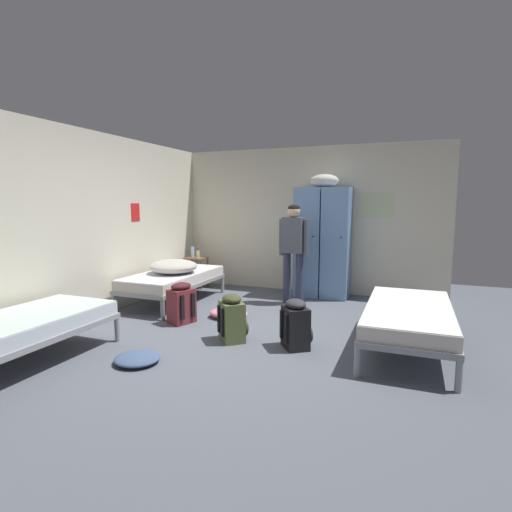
{
  "coord_description": "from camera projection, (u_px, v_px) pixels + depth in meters",
  "views": [
    {
      "loc": [
        1.77,
        -4.22,
        1.59
      ],
      "look_at": [
        0.0,
        0.27,
        0.95
      ],
      "focal_mm": 27.93,
      "sensor_mm": 36.0,
      "label": 1
    }
  ],
  "objects": [
    {
      "name": "ground_plane",
      "position": [
        248.0,
        338.0,
        4.74
      ],
      "size": [
        8.78,
        8.78,
        0.0
      ],
      "primitive_type": "plane",
      "color": "#565B66"
    },
    {
      "name": "room_backdrop",
      "position": [
        205.0,
        223.0,
        6.22
      ],
      "size": [
        4.77,
        5.54,
        2.57
      ],
      "color": "beige",
      "rests_on": "ground_plane"
    },
    {
      "name": "locker_bank",
      "position": [
        323.0,
        240.0,
        6.76
      ],
      "size": [
        0.9,
        0.55,
        2.07
      ],
      "color": "#6B93C6",
      "rests_on": "ground_plane"
    },
    {
      "name": "shelf_unit",
      "position": [
        196.0,
        269.0,
        7.56
      ],
      "size": [
        0.38,
        0.3,
        0.57
      ],
      "color": "brown",
      "rests_on": "ground_plane"
    },
    {
      "name": "bed_left_rear",
      "position": [
        174.0,
        279.0,
        6.4
      ],
      "size": [
        0.9,
        1.9,
        0.49
      ],
      "color": "gray",
      "rests_on": "ground_plane"
    },
    {
      "name": "bed_right",
      "position": [
        408.0,
        315.0,
        4.33
      ],
      "size": [
        0.9,
        1.9,
        0.49
      ],
      "color": "gray",
      "rests_on": "ground_plane"
    },
    {
      "name": "bed_left_front",
      "position": [
        16.0,
        329.0,
        3.87
      ],
      "size": [
        0.9,
        1.9,
        0.49
      ],
      "color": "gray",
      "rests_on": "ground_plane"
    },
    {
      "name": "bedding_heap",
      "position": [
        174.0,
        266.0,
        6.3
      ],
      "size": [
        0.75,
        0.75,
        0.22
      ],
      "color": "#B7B2A8",
      "rests_on": "bed_left_rear"
    },
    {
      "name": "person_traveler",
      "position": [
        293.0,
        244.0,
        6.25
      ],
      "size": [
        0.49,
        0.25,
        1.57
      ],
      "color": "#2D334C",
      "rests_on": "ground_plane"
    },
    {
      "name": "water_bottle",
      "position": [
        193.0,
        252.0,
        7.56
      ],
      "size": [
        0.06,
        0.06,
        0.24
      ],
      "color": "#B2DBEA",
      "rests_on": "shelf_unit"
    },
    {
      "name": "lotion_bottle",
      "position": [
        198.0,
        254.0,
        7.45
      ],
      "size": [
        0.06,
        0.06,
        0.18
      ],
      "color": "beige",
      "rests_on": "shelf_unit"
    },
    {
      "name": "backpack_black",
      "position": [
        296.0,
        325.0,
        4.39
      ],
      "size": [
        0.42,
        0.41,
        0.55
      ],
      "color": "black",
      "rests_on": "ground_plane"
    },
    {
      "name": "backpack_olive",
      "position": [
        233.0,
        319.0,
        4.61
      ],
      "size": [
        0.42,
        0.41,
        0.55
      ],
      "color": "#566038",
      "rests_on": "ground_plane"
    },
    {
      "name": "backpack_maroon",
      "position": [
        181.0,
        304.0,
        5.31
      ],
      "size": [
        0.4,
        0.38,
        0.55
      ],
      "color": "maroon",
      "rests_on": "ground_plane"
    },
    {
      "name": "clothes_pile_pink",
      "position": [
        229.0,
        313.0,
        5.55
      ],
      "size": [
        0.56,
        0.41,
        0.13
      ],
      "color": "pink",
      "rests_on": "ground_plane"
    },
    {
      "name": "clothes_pile_denim",
      "position": [
        137.0,
        358.0,
        3.99
      ],
      "size": [
        0.46,
        0.45,
        0.09
      ],
      "color": "#42567A",
      "rests_on": "ground_plane"
    }
  ]
}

